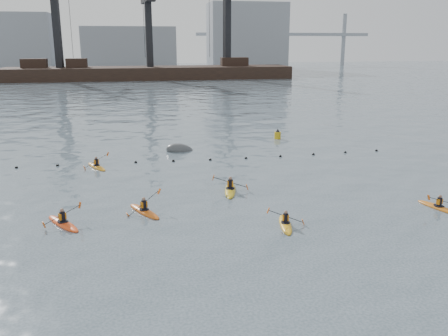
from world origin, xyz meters
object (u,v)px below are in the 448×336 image
Objects in this scene: kayaker_0 at (144,211)px; mooring_buoy at (180,151)px; nav_buoy at (278,135)px; kayaker_4 at (439,207)px; kayaker_5 at (97,166)px; kayaker_3 at (230,189)px; kayaker_1 at (285,224)px; kayaker_2 at (63,223)px.

kayaker_0 is 1.25× the size of mooring_buoy.
kayaker_4 is at bearing -81.73° from nav_buoy.
kayaker_5 is at bearing -146.54° from mooring_buoy.
kayaker_1 is at bearing -62.51° from kayaker_3.
nav_buoy is (6.45, 22.18, 0.26)m from kayaker_1.
kayaker_0 is at bearing -103.25° from mooring_buoy.
kayaker_3 is at bearing -117.11° from nav_buoy.
kayaker_0 is 8.03m from kayaker_1.
mooring_buoy is 10.70m from nav_buoy.
kayaker_2 is 1.22× the size of mooring_buoy.
kayaker_0 is 6.32m from kayaker_3.
kayaker_3 is (9.90, 4.00, 0.01)m from kayaker_2.
nav_buoy is (17.01, 8.02, 0.26)m from kayaker_5.
kayaker_3 is 17.80m from nav_buoy.
kayaker_0 reaches higher than mooring_buoy.
kayaker_0 is 1.04× the size of kayaker_5.
kayaker_1 is at bearing -79.36° from kayaker_5.
kayaker_3 is 3.03× the size of nav_buoy.
kayaker_2 reaches higher than kayaker_1.
kayaker_4 is 21.65m from nav_buoy.
mooring_buoy is (-2.01, 12.38, -0.11)m from kayaker_3.
kayaker_1 is at bearing -52.35° from kayaker_0.
kayaker_2 is 21.18m from kayaker_4.
nav_buoy is at bearing -0.84° from kayaker_5.
kayaker_1 is 0.98× the size of kayaker_2.
kayaker_5 reaches higher than kayaker_1.
kayaker_3 is at bearing 0.37° from kayaker_0.
kayaker_5 is at bearing -154.76° from nav_buoy.
kayaker_1 is 6.56m from kayaker_3.
kayaker_2 is at bearing 179.79° from kayaker_1.
kayaker_1 is at bearing -106.21° from nav_buoy.
kayaker_1 is 1.19× the size of mooring_buoy.
kayaker_0 is at bearing 166.05° from kayaker_1.
kayaker_5 is (0.99, 11.81, -0.01)m from kayaker_2.
kayaker_1 is 9.59m from kayaker_4.
kayaker_4 is 24.18m from kayaker_5.
mooring_buoy is at bearing 7.38° from kayaker_5.
kayaker_4 is (21.12, -1.58, -0.01)m from kayaker_2.
kayaker_0 reaches higher than kayaker_1.
nav_buoy is at bearing 18.90° from mooring_buoy.
kayaker_2 is 0.87× the size of kayaker_3.
kayaker_4 is at bearing -59.74° from kayaker_5.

